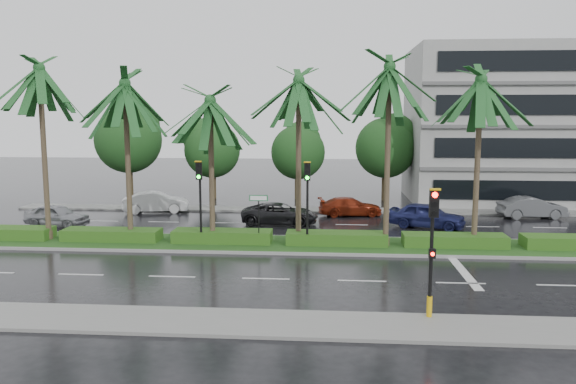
# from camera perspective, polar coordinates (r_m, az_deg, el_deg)

# --- Properties ---
(ground) EXTENTS (120.00, 120.00, 0.00)m
(ground) POSITION_cam_1_polar(r_m,az_deg,el_deg) (28.56, -1.10, -5.94)
(ground) COLOR black
(ground) RESTS_ON ground
(near_sidewalk) EXTENTS (40.00, 2.40, 0.12)m
(near_sidewalk) POSITION_cam_1_polar(r_m,az_deg,el_deg) (18.86, -4.16, -13.12)
(near_sidewalk) COLOR slate
(near_sidewalk) RESTS_ON ground
(far_sidewalk) EXTENTS (40.00, 2.00, 0.12)m
(far_sidewalk) POSITION_cam_1_polar(r_m,az_deg,el_deg) (40.27, 0.54, -1.80)
(far_sidewalk) COLOR slate
(far_sidewalk) RESTS_ON ground
(median) EXTENTS (36.00, 4.00, 0.15)m
(median) POSITION_cam_1_polar(r_m,az_deg,el_deg) (29.51, -0.91, -5.33)
(median) COLOR gray
(median) RESTS_ON ground
(hedge) EXTENTS (35.20, 1.40, 0.60)m
(hedge) POSITION_cam_1_polar(r_m,az_deg,el_deg) (29.43, -0.91, -4.63)
(hedge) COLOR #234915
(hedge) RESTS_ON median
(lane_markings) EXTENTS (34.00, 13.06, 0.01)m
(lane_markings) POSITION_cam_1_polar(r_m,az_deg,el_deg) (28.02, 5.04, -6.23)
(lane_markings) COLOR silver
(lane_markings) RESTS_ON ground
(palm_row) EXTENTS (26.30, 4.20, 9.89)m
(palm_row) POSITION_cam_1_polar(r_m,az_deg,el_deg) (28.92, -3.45, 10.02)
(palm_row) COLOR #3F3424
(palm_row) RESTS_ON median
(signal_near) EXTENTS (0.34, 0.45, 4.36)m
(signal_near) POSITION_cam_1_polar(r_m,az_deg,el_deg) (19.01, 14.42, -5.48)
(signal_near) COLOR black
(signal_near) RESTS_ON near_sidewalk
(signal_median_left) EXTENTS (0.34, 0.42, 4.36)m
(signal_median_left) POSITION_cam_1_polar(r_m,az_deg,el_deg) (28.95, -8.96, 0.19)
(signal_median_left) COLOR black
(signal_median_left) RESTS_ON median
(signal_median_right) EXTENTS (0.34, 0.42, 4.36)m
(signal_median_right) POSITION_cam_1_polar(r_m,az_deg,el_deg) (28.19, 1.98, 0.08)
(signal_median_right) COLOR black
(signal_median_right) RESTS_ON median
(street_sign) EXTENTS (0.95, 0.09, 2.60)m
(street_sign) POSITION_cam_1_polar(r_m,az_deg,el_deg) (28.72, -3.01, -1.55)
(street_sign) COLOR black
(street_sign) RESTS_ON median
(bg_trees) EXTENTS (33.15, 5.46, 7.89)m
(bg_trees) POSITION_cam_1_polar(r_m,az_deg,el_deg) (45.41, -0.28, 4.99)
(bg_trees) COLOR #332617
(bg_trees) RESTS_ON ground
(building) EXTENTS (16.00, 10.00, 12.00)m
(building) POSITION_cam_1_polar(r_m,az_deg,el_deg) (47.82, 21.98, 6.31)
(building) COLOR gray
(building) RESTS_ON ground
(car_silver) EXTENTS (2.31, 4.21, 1.36)m
(car_silver) POSITION_cam_1_polar(r_m,az_deg,el_deg) (37.30, -22.42, -2.21)
(car_silver) COLOR #93959A
(car_silver) RESTS_ON ground
(car_white) EXTENTS (2.54, 4.72, 1.48)m
(car_white) POSITION_cam_1_polar(r_m,az_deg,el_deg) (40.39, -13.28, -1.01)
(car_white) COLOR #B6B6B6
(car_white) RESTS_ON ground
(car_darkgrey) EXTENTS (2.30, 4.82, 1.33)m
(car_darkgrey) POSITION_cam_1_polar(r_m,az_deg,el_deg) (35.20, -0.83, -2.21)
(car_darkgrey) COLOR black
(car_darkgrey) RESTS_ON ground
(car_red) EXTENTS (2.40, 4.51, 1.25)m
(car_red) POSITION_cam_1_polar(r_m,az_deg,el_deg) (38.39, 6.33, -1.48)
(car_red) COLOR maroon
(car_red) RESTS_ON ground
(car_blue) EXTENTS (3.32, 4.86, 1.54)m
(car_blue) POSITION_cam_1_polar(r_m,az_deg,el_deg) (35.02, 13.93, -2.32)
(car_blue) COLOR navy
(car_blue) RESTS_ON ground
(car_grey) EXTENTS (1.96, 4.46, 1.43)m
(car_grey) POSITION_cam_1_polar(r_m,az_deg,el_deg) (40.57, 23.54, -1.46)
(car_grey) COLOR #4E5053
(car_grey) RESTS_ON ground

